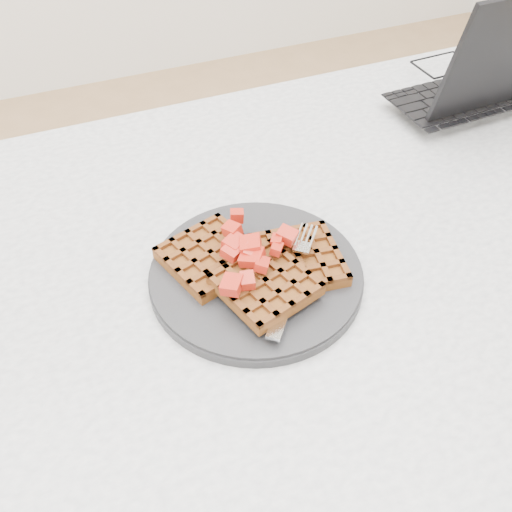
# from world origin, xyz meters

# --- Properties ---
(ground) EXTENTS (4.00, 4.00, 0.00)m
(ground) POSITION_xyz_m (0.00, 0.00, 0.00)
(ground) COLOR tan
(ground) RESTS_ON ground
(table) EXTENTS (1.20, 0.80, 0.75)m
(table) POSITION_xyz_m (0.00, 0.00, 0.64)
(table) COLOR silver
(table) RESTS_ON ground
(plate) EXTENTS (0.26, 0.26, 0.02)m
(plate) POSITION_xyz_m (-0.12, -0.04, 0.76)
(plate) COLOR black
(plate) RESTS_ON table
(waffles) EXTENTS (0.22, 0.20, 0.03)m
(waffles) POSITION_xyz_m (-0.12, -0.04, 0.78)
(waffles) COLOR brown
(waffles) RESTS_ON plate
(strawberry_pile) EXTENTS (0.15, 0.15, 0.02)m
(strawberry_pile) POSITION_xyz_m (-0.12, -0.04, 0.80)
(strawberry_pile) COLOR #9B1107
(strawberry_pile) RESTS_ON waffles
(fork) EXTENTS (0.13, 0.15, 0.02)m
(fork) POSITION_xyz_m (-0.08, -0.07, 0.77)
(fork) COLOR silver
(fork) RESTS_ON plate
(laptop) EXTENTS (0.34, 0.25, 0.22)m
(laptop) POSITION_xyz_m (0.40, 0.22, 0.79)
(laptop) COLOR black
(laptop) RESTS_ON table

